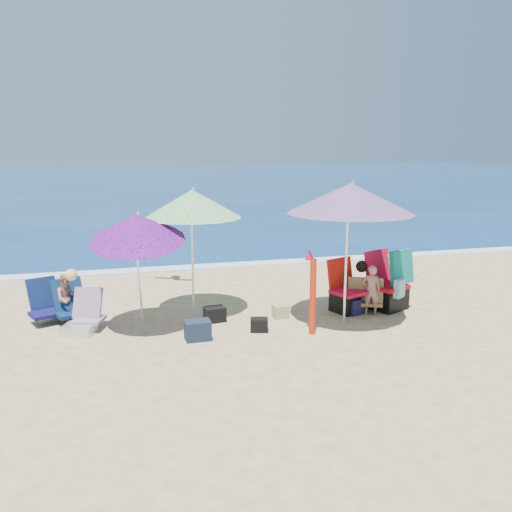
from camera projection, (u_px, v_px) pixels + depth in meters
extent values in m
plane|color=#D8BC84|center=(292.00, 339.00, 7.95)|extent=(120.00, 120.00, 0.00)
cube|color=navy|center=(143.00, 178.00, 50.55)|extent=(120.00, 80.00, 0.12)
cube|color=white|center=(225.00, 266.00, 12.78)|extent=(120.00, 0.50, 0.04)
cylinder|color=white|center=(346.00, 259.00, 8.50)|extent=(0.05, 0.05, 2.15)
cone|color=#E71E7C|center=(350.00, 198.00, 8.31)|extent=(2.40, 2.40, 0.48)
cylinder|color=white|center=(353.00, 185.00, 8.28)|extent=(0.04, 0.04, 0.13)
cylinder|color=white|center=(192.00, 257.00, 8.95)|extent=(0.04, 0.04, 2.01)
cone|color=#1DA118|center=(192.00, 204.00, 8.76)|extent=(1.70, 1.70, 0.48)
cylinder|color=white|center=(193.00, 191.00, 8.71)|extent=(0.03, 0.03, 0.13)
cylinder|color=white|center=(139.00, 276.00, 8.32)|extent=(0.11, 0.44, 1.66)
cone|color=#AC1881|center=(137.00, 228.00, 7.98)|extent=(1.71, 1.76, 0.77)
cylinder|color=white|center=(138.00, 215.00, 7.95)|extent=(0.04, 0.06, 0.12)
cylinder|color=red|center=(313.00, 297.00, 8.04)|extent=(0.11, 0.11, 1.20)
cone|color=#B70D1A|center=(310.00, 255.00, 7.96)|extent=(0.16, 0.16, 0.15)
cube|color=#100E4E|center=(46.00, 314.00, 8.59)|extent=(0.60, 0.57, 0.06)
cube|color=#0B193F|center=(43.00, 293.00, 8.88)|extent=(0.55, 0.44, 0.51)
cube|color=silver|center=(52.00, 313.00, 8.93)|extent=(0.63, 0.60, 0.15)
cube|color=#E0674F|center=(89.00, 320.00, 8.31)|extent=(0.55, 0.52, 0.05)
cube|color=#CB6947|center=(88.00, 303.00, 8.39)|extent=(0.51, 0.39, 0.48)
cube|color=silver|center=(79.00, 330.00, 8.13)|extent=(0.58, 0.54, 0.14)
cube|color=#B40C29|center=(349.00, 292.00, 9.02)|extent=(0.68, 0.65, 0.06)
cube|color=#B3170C|center=(340.00, 273.00, 9.23)|extent=(0.56, 0.34, 0.54)
cube|color=black|center=(348.00, 301.00, 9.24)|extent=(0.65, 0.62, 0.39)
cube|color=#AE0C14|center=(388.00, 286.00, 9.22)|extent=(0.77, 0.73, 0.06)
cube|color=red|center=(377.00, 267.00, 9.41)|extent=(0.61, 0.40, 0.60)
cube|color=black|center=(388.00, 297.00, 9.38)|extent=(0.74, 0.71, 0.43)
cube|color=#0A8875|center=(401.00, 267.00, 9.14)|extent=(0.56, 0.39, 0.61)
cube|color=#83B8D1|center=(399.00, 288.00, 8.97)|extent=(0.25, 0.22, 0.32)
imported|color=#AD7868|center=(371.00, 290.00, 9.01)|extent=(0.38, 0.32, 0.88)
cube|color=#390E62|center=(368.00, 302.00, 9.23)|extent=(0.62, 0.59, 0.06)
cube|color=navy|center=(365.00, 290.00, 9.14)|extent=(0.64, 0.44, 0.45)
sphere|color=black|center=(362.00, 266.00, 9.27)|extent=(0.21, 0.21, 0.21)
imported|color=#AB7367|center=(67.00, 298.00, 8.64)|extent=(0.48, 0.43, 0.82)
cube|color=#0C2146|center=(72.00, 313.00, 8.60)|extent=(0.62, 0.59, 0.06)
cube|color=#0D274C|center=(68.00, 294.00, 8.74)|extent=(0.57, 0.45, 0.53)
sphere|color=#DBCD7E|center=(71.00, 275.00, 8.53)|extent=(0.20, 0.20, 0.20)
cube|color=#192337|center=(198.00, 330.00, 7.88)|extent=(0.39, 0.29, 0.30)
cube|color=black|center=(215.00, 314.00, 8.72)|extent=(0.37, 0.29, 0.25)
cube|color=tan|center=(281.00, 312.00, 8.90)|extent=(0.27, 0.20, 0.22)
cube|color=#1B1937|center=(355.00, 306.00, 9.15)|extent=(0.44, 0.38, 0.27)
cube|color=black|center=(259.00, 325.00, 8.25)|extent=(0.32, 0.26, 0.21)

